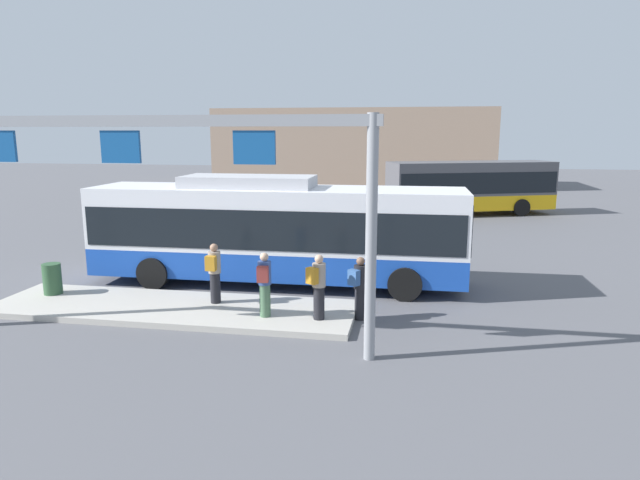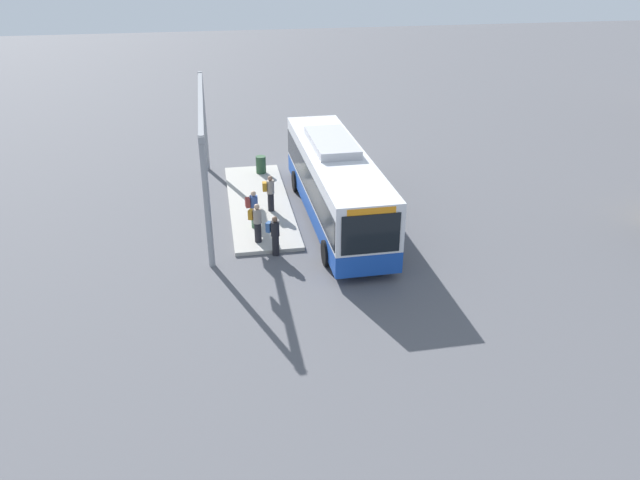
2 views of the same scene
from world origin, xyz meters
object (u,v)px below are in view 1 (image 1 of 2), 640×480
at_px(bus_main, 276,228).
at_px(person_waiting_mid, 264,283).
at_px(person_boarding, 359,287).
at_px(trash_bin, 52,279).
at_px(bus_background_left, 471,184).
at_px(person_waiting_far, 214,272).
at_px(person_waiting_near, 318,285).

xyz_separation_m(bus_main, person_waiting_mid, (0.61, -3.66, -0.76)).
xyz_separation_m(person_boarding, trash_bin, (-9.01, 0.27, -0.28)).
relative_size(bus_main, person_boarding, 7.08).
bearing_deg(bus_background_left, person_boarding, 56.12).
bearing_deg(trash_bin, person_waiting_far, -0.40).
xyz_separation_m(person_waiting_near, trash_bin, (-8.04, 0.88, -0.44)).
bearing_deg(person_boarding, person_waiting_near, 155.56).
bearing_deg(bus_main, person_waiting_near, -61.98).
bearing_deg(person_waiting_mid, trash_bin, 76.46).
height_order(person_waiting_near, person_waiting_mid, same).
bearing_deg(person_waiting_mid, bus_background_left, -24.43).
bearing_deg(person_boarding, bus_main, 78.12).
distance_m(bus_main, person_waiting_near, 4.21).
xyz_separation_m(bus_background_left, person_boarding, (-4.50, -19.66, -0.89)).
relative_size(person_waiting_near, person_waiting_far, 1.00).
distance_m(bus_background_left, person_waiting_mid, 21.43).
bearing_deg(person_waiting_near, person_waiting_far, 105.30).
xyz_separation_m(bus_background_left, person_waiting_mid, (-6.86, -20.29, -0.73)).
relative_size(bus_main, person_waiting_mid, 7.08).
height_order(person_boarding, person_waiting_far, person_waiting_far).
height_order(person_boarding, trash_bin, person_boarding).
bearing_deg(trash_bin, person_waiting_mid, -7.79).
height_order(person_waiting_mid, person_waiting_far, same).
xyz_separation_m(bus_main, bus_background_left, (7.47, 16.63, -0.04)).
bearing_deg(person_waiting_far, bus_background_left, -22.71).
bearing_deg(person_boarding, person_waiting_far, 120.26).
distance_m(person_boarding, person_waiting_near, 1.16).
distance_m(person_boarding, trash_bin, 9.02).
height_order(bus_main, person_boarding, bus_main).
relative_size(person_waiting_mid, trash_bin, 1.86).
bearing_deg(person_waiting_near, bus_background_left, 15.72).
relative_size(bus_background_left, person_waiting_near, 5.94).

